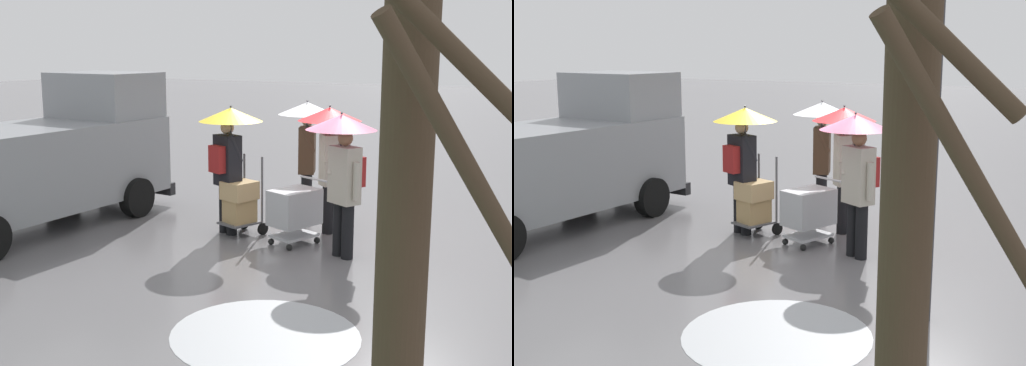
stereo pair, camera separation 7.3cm
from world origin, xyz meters
TOP-DOWN VIEW (x-y plane):
  - ground_plane at (0.00, 0.00)m, footprint 90.00×90.00m
  - slush_patch_under_van at (-1.50, 3.38)m, footprint 2.08×2.08m
  - cargo_van_parked_right at (4.09, 1.18)m, footprint 2.40×5.43m
  - shopping_cart_vendor at (-0.27, 0.09)m, footprint 0.80×0.96m
  - hand_dolly_boxes at (0.74, 0.05)m, footprint 0.70×0.83m
  - pedestrian_pink_side at (-0.50, -0.78)m, footprint 1.04×1.04m
  - pedestrian_black_side at (-1.15, 0.32)m, footprint 1.04×1.04m
  - pedestrian_white_side at (0.29, -1.57)m, footprint 1.04×1.04m
  - pedestrian_far_side at (0.93, 0.09)m, footprint 1.04×1.04m
  - bare_tree_near at (-3.90, 6.57)m, footprint 1.07×0.95m
  - street_lamp at (-2.77, 2.17)m, footprint 0.28×0.28m

SIDE VIEW (x-z plane):
  - ground_plane at x=0.00m, z-range 0.00..0.00m
  - slush_patch_under_van at x=-1.50m, z-range 0.00..0.01m
  - hand_dolly_boxes at x=0.74m, z-range -0.10..1.22m
  - shopping_cart_vendor at x=-0.27m, z-range 0.06..1.08m
  - cargo_van_parked_right at x=4.09m, z-range -0.12..2.48m
  - pedestrian_pink_side at x=-0.50m, z-range 0.50..2.64m
  - pedestrian_black_side at x=-1.15m, z-range 0.50..2.64m
  - pedestrian_far_side at x=0.93m, z-range 0.50..2.64m
  - pedestrian_white_side at x=0.29m, z-range 0.51..2.66m
  - bare_tree_near at x=-3.90m, z-range -0.16..4.14m
  - street_lamp at x=-2.77m, z-range 0.44..4.30m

